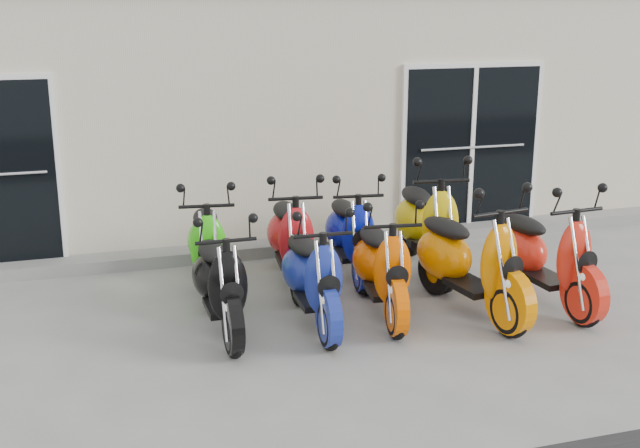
{
  "coord_description": "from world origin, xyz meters",
  "views": [
    {
      "loc": [
        -2.44,
        -7.43,
        3.1
      ],
      "look_at": [
        0.0,
        0.6,
        0.75
      ],
      "focal_mm": 45.0,
      "sensor_mm": 36.0,
      "label": 1
    }
  ],
  "objects_px": {
    "scooter_back_green": "(207,233)",
    "scooter_back_red": "(290,226)",
    "scooter_front_black": "(219,269)",
    "scooter_back_yellow": "(427,211)",
    "scooter_back_blue": "(350,222)",
    "scooter_front_orange_a": "(382,254)",
    "scooter_front_orange_b": "(470,246)",
    "scooter_front_blue": "(312,263)",
    "scooter_front_red": "(546,241)"
  },
  "relations": [
    {
      "from": "scooter_front_orange_a",
      "to": "scooter_back_red",
      "type": "relative_size",
      "value": 0.97
    },
    {
      "from": "scooter_back_green",
      "to": "scooter_back_red",
      "type": "bearing_deg",
      "value": 6.06
    },
    {
      "from": "scooter_front_orange_a",
      "to": "scooter_front_red",
      "type": "height_order",
      "value": "scooter_front_red"
    },
    {
      "from": "scooter_front_red",
      "to": "scooter_back_blue",
      "type": "bearing_deg",
      "value": 134.31
    },
    {
      "from": "scooter_front_black",
      "to": "scooter_back_yellow",
      "type": "xyz_separation_m",
      "value": [
        2.62,
        1.07,
        0.1
      ]
    },
    {
      "from": "scooter_front_orange_b",
      "to": "scooter_back_blue",
      "type": "bearing_deg",
      "value": 109.39
    },
    {
      "from": "scooter_front_black",
      "to": "scooter_front_orange_b",
      "type": "relative_size",
      "value": 0.88
    },
    {
      "from": "scooter_front_orange_a",
      "to": "scooter_front_orange_b",
      "type": "distance_m",
      "value": 0.89
    },
    {
      "from": "scooter_front_black",
      "to": "scooter_back_green",
      "type": "height_order",
      "value": "scooter_back_green"
    },
    {
      "from": "scooter_back_green",
      "to": "scooter_back_yellow",
      "type": "height_order",
      "value": "scooter_back_yellow"
    },
    {
      "from": "scooter_front_red",
      "to": "scooter_back_red",
      "type": "distance_m",
      "value": 2.76
    },
    {
      "from": "scooter_front_orange_b",
      "to": "scooter_back_red",
      "type": "height_order",
      "value": "scooter_front_orange_b"
    },
    {
      "from": "scooter_front_orange_b",
      "to": "scooter_back_yellow",
      "type": "relative_size",
      "value": 0.98
    },
    {
      "from": "scooter_back_red",
      "to": "scooter_front_black",
      "type": "bearing_deg",
      "value": -124.08
    },
    {
      "from": "scooter_back_green",
      "to": "scooter_back_yellow",
      "type": "relative_size",
      "value": 0.89
    },
    {
      "from": "scooter_back_red",
      "to": "scooter_front_orange_b",
      "type": "bearing_deg",
      "value": -36.76
    },
    {
      "from": "scooter_front_orange_a",
      "to": "scooter_back_blue",
      "type": "distance_m",
      "value": 1.23
    },
    {
      "from": "scooter_front_orange_a",
      "to": "scooter_back_green",
      "type": "height_order",
      "value": "scooter_back_green"
    },
    {
      "from": "scooter_front_black",
      "to": "scooter_back_blue",
      "type": "relative_size",
      "value": 0.99
    },
    {
      "from": "scooter_back_blue",
      "to": "scooter_back_yellow",
      "type": "xyz_separation_m",
      "value": [
        0.9,
        -0.12,
        0.09
      ]
    },
    {
      "from": "scooter_front_orange_a",
      "to": "scooter_front_red",
      "type": "distance_m",
      "value": 1.75
    },
    {
      "from": "scooter_back_red",
      "to": "scooter_back_green",
      "type": "bearing_deg",
      "value": -174.31
    },
    {
      "from": "scooter_front_orange_b",
      "to": "scooter_back_green",
      "type": "bearing_deg",
      "value": 140.77
    },
    {
      "from": "scooter_front_black",
      "to": "scooter_back_red",
      "type": "xyz_separation_m",
      "value": [
        1.0,
        1.16,
        0.03
      ]
    },
    {
      "from": "scooter_front_blue",
      "to": "scooter_front_orange_a",
      "type": "distance_m",
      "value": 0.75
    },
    {
      "from": "scooter_front_orange_b",
      "to": "scooter_front_red",
      "type": "height_order",
      "value": "scooter_front_orange_b"
    },
    {
      "from": "scooter_front_black",
      "to": "scooter_back_yellow",
      "type": "bearing_deg",
      "value": 21.92
    },
    {
      "from": "scooter_front_black",
      "to": "scooter_front_blue",
      "type": "relative_size",
      "value": 0.99
    },
    {
      "from": "scooter_front_orange_a",
      "to": "scooter_back_blue",
      "type": "bearing_deg",
      "value": 93.76
    },
    {
      "from": "scooter_back_red",
      "to": "scooter_back_yellow",
      "type": "relative_size",
      "value": 0.91
    },
    {
      "from": "scooter_front_orange_a",
      "to": "scooter_back_red",
      "type": "bearing_deg",
      "value": 125.6
    },
    {
      "from": "scooter_front_black",
      "to": "scooter_back_blue",
      "type": "distance_m",
      "value": 2.1
    },
    {
      "from": "scooter_back_red",
      "to": "scooter_back_yellow",
      "type": "distance_m",
      "value": 1.62
    },
    {
      "from": "scooter_front_black",
      "to": "scooter_back_red",
      "type": "bearing_deg",
      "value": 48.85
    },
    {
      "from": "scooter_front_black",
      "to": "scooter_front_red",
      "type": "distance_m",
      "value": 3.38
    },
    {
      "from": "scooter_back_red",
      "to": "scooter_front_orange_a",
      "type": "bearing_deg",
      "value": -55.42
    },
    {
      "from": "scooter_front_blue",
      "to": "scooter_back_green",
      "type": "xyz_separation_m",
      "value": [
        -0.82,
        1.27,
        0.02
      ]
    },
    {
      "from": "scooter_back_green",
      "to": "scooter_front_orange_a",
      "type": "bearing_deg",
      "value": -30.63
    },
    {
      "from": "scooter_front_orange_b",
      "to": "scooter_back_yellow",
      "type": "bearing_deg",
      "value": 75.82
    },
    {
      "from": "scooter_front_blue",
      "to": "scooter_front_orange_b",
      "type": "xyz_separation_m",
      "value": [
        1.6,
        -0.16,
        0.08
      ]
    },
    {
      "from": "scooter_back_green",
      "to": "scooter_back_yellow",
      "type": "xyz_separation_m",
      "value": [
        2.55,
        -0.11,
        0.08
      ]
    },
    {
      "from": "scooter_front_orange_b",
      "to": "scooter_front_blue",
      "type": "bearing_deg",
      "value": 165.53
    },
    {
      "from": "scooter_front_black",
      "to": "scooter_back_green",
      "type": "distance_m",
      "value": 1.18
    },
    {
      "from": "scooter_front_red",
      "to": "scooter_back_red",
      "type": "relative_size",
      "value": 1.03
    },
    {
      "from": "scooter_back_red",
      "to": "scooter_back_yellow",
      "type": "bearing_deg",
      "value": 3.5
    },
    {
      "from": "scooter_front_blue",
      "to": "scooter_front_orange_b",
      "type": "distance_m",
      "value": 1.61
    },
    {
      "from": "scooter_front_black",
      "to": "scooter_front_blue",
      "type": "bearing_deg",
      "value": -5.95
    },
    {
      "from": "scooter_front_orange_b",
      "to": "scooter_back_red",
      "type": "xyz_separation_m",
      "value": [
        -1.49,
        1.41,
        -0.05
      ]
    },
    {
      "from": "scooter_front_blue",
      "to": "scooter_back_yellow",
      "type": "relative_size",
      "value": 0.87
    },
    {
      "from": "scooter_front_orange_a",
      "to": "scooter_front_red",
      "type": "xyz_separation_m",
      "value": [
        1.73,
        -0.22,
        0.04
      ]
    }
  ]
}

